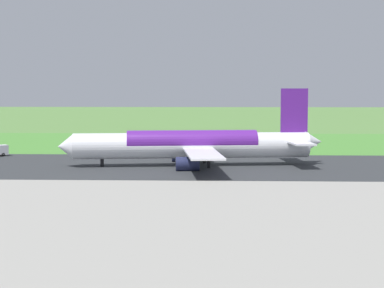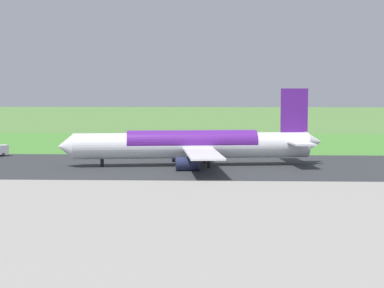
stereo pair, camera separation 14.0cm
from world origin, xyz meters
TOP-DOWN VIEW (x-y plane):
  - ground_plane at (0.00, 0.00)m, footprint 800.00×800.00m
  - runway_asphalt at (0.00, 0.00)m, footprint 600.00×41.25m
  - apron_concrete at (0.00, 71.70)m, footprint 440.00×110.00m
  - grass_verge_foreground at (0.00, -50.42)m, footprint 600.00×80.00m
  - airliner_main at (0.82, -0.05)m, footprint 54.12×44.40m
  - no_stopping_sign at (-1.98, -46.78)m, footprint 0.60×0.10m
  - traffic_cone_orange at (2.16, -52.30)m, footprint 0.40×0.40m

SIDE VIEW (x-z plane):
  - ground_plane at x=0.00m, z-range 0.00..0.00m
  - grass_verge_foreground at x=0.00m, z-range 0.00..0.04m
  - apron_concrete at x=0.00m, z-range 0.00..0.05m
  - runway_asphalt at x=0.00m, z-range 0.00..0.06m
  - traffic_cone_orange at x=2.16m, z-range 0.00..0.55m
  - no_stopping_sign at x=-1.98m, z-range 0.25..3.00m
  - airliner_main at x=0.82m, z-range -3.59..12.29m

